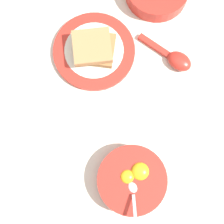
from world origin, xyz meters
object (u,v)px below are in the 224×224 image
object	(u,v)px
egg_bowl	(132,180)
toast_plate	(94,51)
toast_sandwich	(94,48)
soup_spoon	(175,58)

from	to	relation	value
egg_bowl	toast_plate	distance (m)	0.34
toast_sandwich	soup_spoon	size ratio (longest dim) A/B	0.86
egg_bowl	toast_sandwich	distance (m)	0.34
toast_plate	soup_spoon	bearing A→B (deg)	55.16
egg_bowl	toast_plate	world-z (taller)	egg_bowl
toast_sandwich	soup_spoon	bearing A→B (deg)	55.63
egg_bowl	toast_sandwich	bearing A→B (deg)	167.29
toast_plate	toast_sandwich	world-z (taller)	toast_sandwich
soup_spoon	egg_bowl	bearing A→B (deg)	-49.31
egg_bowl	toast_sandwich	xyz separation A→B (m)	(-0.33, 0.07, 0.01)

